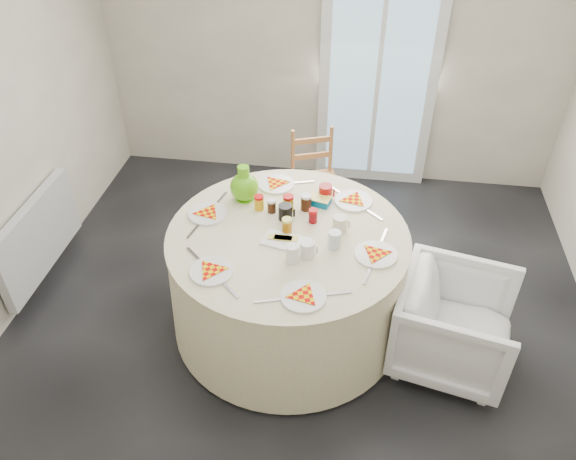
# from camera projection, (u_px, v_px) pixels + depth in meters

# --- Properties ---
(floor) EXTENTS (4.00, 4.00, 0.00)m
(floor) POSITION_uv_depth(u_px,v_px,m) (301.00, 322.00, 3.90)
(floor) COLOR black
(floor) RESTS_ON ground
(wall_back) EXTENTS (4.00, 0.02, 2.60)m
(wall_back) POSITION_uv_depth(u_px,v_px,m) (334.00, 38.00, 4.66)
(wall_back) COLOR #BCB5A3
(wall_back) RESTS_ON floor
(glass_door) EXTENTS (1.00, 0.08, 2.10)m
(glass_door) POSITION_uv_depth(u_px,v_px,m) (379.00, 72.00, 4.73)
(glass_door) COLOR silver
(glass_door) RESTS_ON floor
(radiator) EXTENTS (0.07, 1.00, 0.55)m
(radiator) POSITION_uv_depth(u_px,v_px,m) (38.00, 237.00, 4.04)
(radiator) COLOR silver
(radiator) RESTS_ON floor
(table) EXTENTS (1.55, 1.55, 0.79)m
(table) POSITION_uv_depth(u_px,v_px,m) (288.00, 281.00, 3.69)
(table) COLOR #FDEBCA
(table) RESTS_ON floor
(wooden_chair) EXTENTS (0.47, 0.46, 0.83)m
(wooden_chair) POSITION_uv_depth(u_px,v_px,m) (316.00, 176.00, 4.52)
(wooden_chair) COLOR #BA6A3F
(wooden_chair) RESTS_ON floor
(armchair) EXTENTS (0.77, 0.80, 0.70)m
(armchair) POSITION_uv_depth(u_px,v_px,m) (457.00, 317.00, 3.42)
(armchair) COLOR white
(armchair) RESTS_ON floor
(place_settings) EXTENTS (1.69, 1.69, 0.03)m
(place_settings) POSITION_uv_depth(u_px,v_px,m) (288.00, 234.00, 3.44)
(place_settings) COLOR white
(place_settings) RESTS_ON table
(jar_cluster) EXTENTS (0.45, 0.29, 0.12)m
(jar_cluster) POSITION_uv_depth(u_px,v_px,m) (284.00, 209.00, 3.57)
(jar_cluster) COLOR brown
(jar_cluster) RESTS_ON table
(butter_tub) EXTENTS (0.16, 0.13, 0.05)m
(butter_tub) POSITION_uv_depth(u_px,v_px,m) (320.00, 202.00, 3.69)
(butter_tub) COLOR #016190
(butter_tub) RESTS_ON table
(green_pitcher) EXTENTS (0.24, 0.24, 0.24)m
(green_pitcher) POSITION_uv_depth(u_px,v_px,m) (244.00, 186.00, 3.68)
(green_pitcher) COLOR #59BC13
(green_pitcher) RESTS_ON table
(cheese_platter) EXTENTS (0.27, 0.21, 0.03)m
(cheese_platter) POSITION_uv_depth(u_px,v_px,m) (283.00, 241.00, 3.39)
(cheese_platter) COLOR silver
(cheese_platter) RESTS_ON table
(mugs_glasses) EXTENTS (0.71, 0.71, 0.12)m
(mugs_glasses) POSITION_uv_depth(u_px,v_px,m) (311.00, 227.00, 3.43)
(mugs_glasses) COLOR gray
(mugs_glasses) RESTS_ON table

